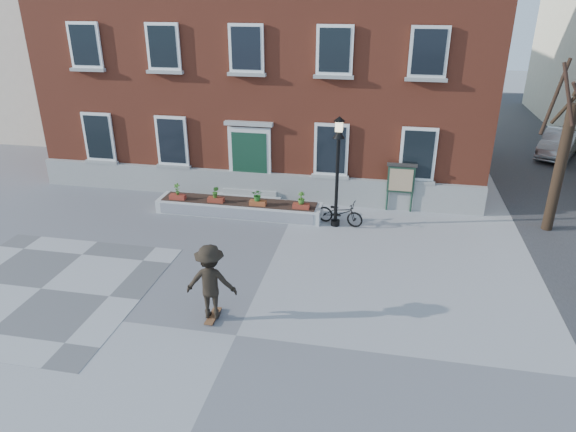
% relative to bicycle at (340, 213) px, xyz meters
% --- Properties ---
extents(ground, '(100.00, 100.00, 0.00)m').
position_rel_bicycle_xyz_m(ground, '(-1.80, -7.01, -0.45)').
color(ground, gray).
rests_on(ground, ground).
extents(checker_patch, '(6.00, 6.00, 0.01)m').
position_rel_bicycle_xyz_m(checker_patch, '(-7.80, -6.01, -0.44)').
color(checker_patch, '#565658').
rests_on(checker_patch, ground).
extents(distant_building, '(10.00, 12.00, 13.00)m').
position_rel_bicycle_xyz_m(distant_building, '(-19.80, 12.99, 6.05)').
color(distant_building, beige).
rests_on(distant_building, ground).
extents(bicycle, '(1.80, 1.00, 0.90)m').
position_rel_bicycle_xyz_m(bicycle, '(0.00, 0.00, 0.00)').
color(bicycle, black).
rests_on(bicycle, ground).
extents(parked_car, '(3.06, 4.41, 1.38)m').
position_rel_bicycle_xyz_m(parked_car, '(10.00, 10.47, 0.24)').
color(parked_car, '#ACAEB1').
rests_on(parked_car, ground).
extents(brick_building, '(18.40, 10.85, 12.60)m').
position_rel_bicycle_xyz_m(brick_building, '(-3.80, 6.97, 5.85)').
color(brick_building, brown).
rests_on(brick_building, ground).
extents(planter_assembly, '(6.20, 1.12, 1.15)m').
position_rel_bicycle_xyz_m(planter_assembly, '(-3.79, 0.17, -0.14)').
color(planter_assembly, silver).
rests_on(planter_assembly, ground).
extents(bare_tree, '(1.83, 1.83, 6.16)m').
position_rel_bicycle_xyz_m(bare_tree, '(7.21, 1.00, 2.34)').
color(bare_tree, black).
rests_on(bare_tree, ground).
extents(lamp_post, '(0.40, 0.40, 3.93)m').
position_rel_bicycle_xyz_m(lamp_post, '(-0.14, -0.13, 2.09)').
color(lamp_post, black).
rests_on(lamp_post, ground).
extents(notice_board, '(1.10, 0.16, 1.87)m').
position_rel_bicycle_xyz_m(notice_board, '(2.07, 1.69, 0.81)').
color(notice_board, '#1B372A').
rests_on(notice_board, ground).
extents(skateboarder, '(1.35, 0.86, 2.06)m').
position_rel_bicycle_xyz_m(skateboarder, '(-2.59, -6.41, 0.62)').
color(skateboarder, brown).
rests_on(skateboarder, ground).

